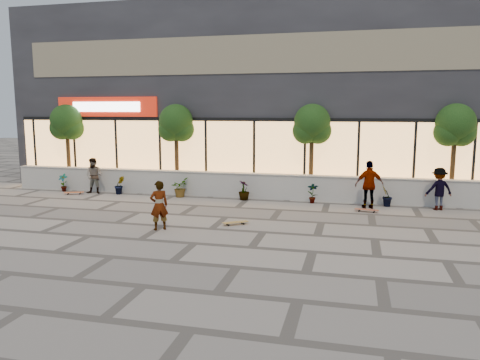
% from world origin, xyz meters
% --- Properties ---
extents(ground, '(80.00, 80.00, 0.00)m').
position_xyz_m(ground, '(0.00, 0.00, 0.00)').
color(ground, gray).
rests_on(ground, ground).
extents(planter_wall, '(22.00, 0.42, 1.04)m').
position_xyz_m(planter_wall, '(0.00, 7.00, 0.52)').
color(planter_wall, beige).
rests_on(planter_wall, ground).
extents(retail_building, '(24.00, 9.17, 8.50)m').
position_xyz_m(retail_building, '(-0.00, 12.49, 4.25)').
color(retail_building, '#252429').
rests_on(retail_building, ground).
extents(shrub_a, '(0.43, 0.29, 0.81)m').
position_xyz_m(shrub_a, '(-8.50, 6.45, 0.41)').
color(shrub_a, '#143510').
rests_on(shrub_a, ground).
extents(shrub_b, '(0.57, 0.57, 0.81)m').
position_xyz_m(shrub_b, '(-5.70, 6.45, 0.41)').
color(shrub_b, '#143510').
rests_on(shrub_b, ground).
extents(shrub_c, '(0.68, 0.77, 0.81)m').
position_xyz_m(shrub_c, '(-2.90, 6.45, 0.41)').
color(shrub_c, '#143510').
rests_on(shrub_c, ground).
extents(shrub_d, '(0.64, 0.64, 0.81)m').
position_xyz_m(shrub_d, '(-0.10, 6.45, 0.41)').
color(shrub_d, '#143510').
rests_on(shrub_d, ground).
extents(shrub_e, '(0.46, 0.35, 0.81)m').
position_xyz_m(shrub_e, '(2.70, 6.45, 0.41)').
color(shrub_e, '#143510').
rests_on(shrub_e, ground).
extents(shrub_f, '(0.55, 0.57, 0.81)m').
position_xyz_m(shrub_f, '(5.50, 6.45, 0.41)').
color(shrub_f, '#143510').
rests_on(shrub_f, ground).
extents(tree_west, '(1.60, 1.50, 3.92)m').
position_xyz_m(tree_west, '(-9.00, 7.70, 2.99)').
color(tree_west, '#402B17').
rests_on(tree_west, ground).
extents(tree_midwest, '(1.60, 1.50, 3.92)m').
position_xyz_m(tree_midwest, '(-3.50, 7.70, 2.99)').
color(tree_midwest, '#402B17').
rests_on(tree_midwest, ground).
extents(tree_mideast, '(1.60, 1.50, 3.92)m').
position_xyz_m(tree_mideast, '(2.50, 7.70, 2.99)').
color(tree_mideast, '#402B17').
rests_on(tree_mideast, ground).
extents(tree_east, '(1.60, 1.50, 3.92)m').
position_xyz_m(tree_east, '(8.00, 7.70, 2.99)').
color(tree_east, '#402B17').
rests_on(tree_east, ground).
extents(skater_center, '(0.67, 0.63, 1.54)m').
position_xyz_m(skater_center, '(-1.54, 1.17, 0.77)').
color(skater_center, silver).
rests_on(skater_center, ground).
extents(skater_left, '(0.84, 0.69, 1.58)m').
position_xyz_m(skater_left, '(-6.83, 6.30, 0.79)').
color(skater_left, '#978061').
rests_on(skater_left, ground).
extents(skater_right_near, '(1.13, 0.68, 1.80)m').
position_xyz_m(skater_right_near, '(4.83, 5.95, 0.90)').
color(skater_right_near, silver).
rests_on(skater_right_near, ground).
extents(skater_right_far, '(1.15, 0.88, 1.57)m').
position_xyz_m(skater_right_far, '(7.32, 6.30, 0.79)').
color(skater_right_far, maroon).
rests_on(skater_right_far, ground).
extents(skateboard_center, '(0.81, 0.66, 0.10)m').
position_xyz_m(skateboard_center, '(0.59, 2.30, 0.08)').
color(skateboard_center, olive).
rests_on(skateboard_center, ground).
extents(skateboard_left, '(0.83, 0.53, 0.10)m').
position_xyz_m(skateboard_left, '(-7.62, 5.91, 0.08)').
color(skateboard_left, '#D35627').
rests_on(skateboard_left, ground).
extents(skateboard_right_near, '(0.87, 0.35, 0.10)m').
position_xyz_m(skateboard_right_near, '(4.75, 5.28, 0.08)').
color(skateboard_right_near, brown).
rests_on(skateboard_right_near, ground).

